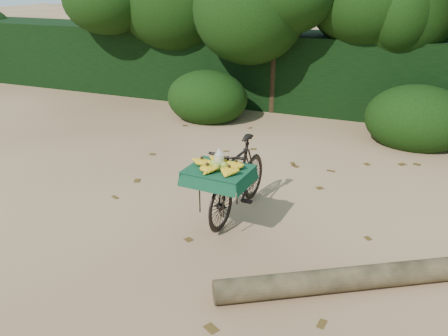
% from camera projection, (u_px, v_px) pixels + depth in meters
% --- Properties ---
extents(ground, '(80.00, 80.00, 0.00)m').
position_uv_depth(ground, '(279.00, 228.00, 6.27)').
color(ground, tan).
rests_on(ground, ground).
extents(vendor_bicycle, '(0.80, 1.84, 1.08)m').
position_uv_depth(vendor_bicycle, '(238.00, 178.00, 6.46)').
color(vendor_bicycle, black).
rests_on(vendor_bicycle, ground).
extents(fallen_log, '(3.14, 2.10, 0.26)m').
position_uv_depth(fallen_log, '(377.00, 276.00, 5.07)').
color(fallen_log, brown).
rests_on(fallen_log, ground).
extents(hedge_backdrop, '(26.00, 1.80, 1.80)m').
position_uv_depth(hedge_backdrop, '(356.00, 75.00, 11.31)').
color(hedge_backdrop, black).
rests_on(hedge_backdrop, ground).
extents(tree_row, '(14.50, 2.00, 4.00)m').
position_uv_depth(tree_row, '(326.00, 29.00, 10.44)').
color(tree_row, black).
rests_on(tree_row, ground).
extents(bush_clumps, '(8.80, 1.70, 0.90)m').
position_uv_depth(bush_clumps, '(364.00, 116.00, 9.60)').
color(bush_clumps, black).
rests_on(bush_clumps, ground).
extents(leaf_litter, '(7.00, 7.30, 0.01)m').
position_uv_depth(leaf_litter, '(292.00, 207.00, 6.83)').
color(leaf_litter, '#4B3414').
rests_on(leaf_litter, ground).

